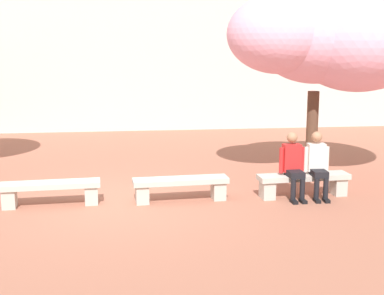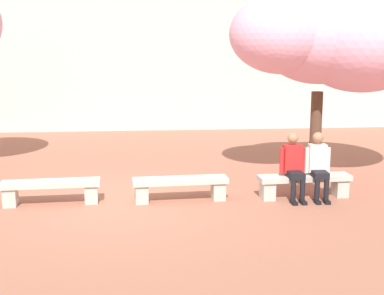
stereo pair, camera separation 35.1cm
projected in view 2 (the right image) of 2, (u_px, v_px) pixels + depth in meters
name	position (u px, v px, depth m)	size (l,w,h in m)	color
ground_plane	(117.00, 202.00, 10.17)	(100.00, 100.00, 0.00)	#9E604C
building_facade	(127.00, 9.00, 19.77)	(28.00, 4.00, 8.52)	beige
stone_bench_near_west	(51.00, 188.00, 10.00)	(1.84, 0.53, 0.45)	#BCB7AD
stone_bench_center	(180.00, 185.00, 10.22)	(1.84, 0.53, 0.45)	#BCB7AD
stone_bench_near_east	(304.00, 182.00, 10.43)	(1.84, 0.53, 0.45)	#BCB7AD
person_seated_left	(294.00, 164.00, 10.29)	(0.51, 0.69, 1.29)	black
person_seated_right	(318.00, 163.00, 10.33)	(0.51, 0.69, 1.29)	black
cherry_tree_main	(333.00, 39.00, 11.49)	(4.39, 2.88, 4.14)	#513828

